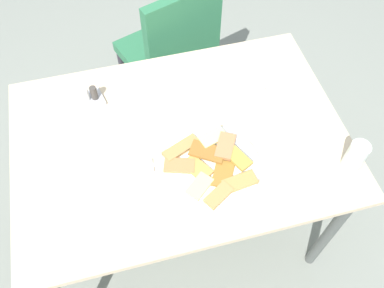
# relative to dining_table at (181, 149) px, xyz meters

# --- Properties ---
(ground_plane) EXTENTS (6.00, 6.00, 0.00)m
(ground_plane) POSITION_rel_dining_table_xyz_m (0.00, 0.00, -0.67)
(ground_plane) COLOR gray
(dining_table) EXTENTS (1.21, 0.85, 0.75)m
(dining_table) POSITION_rel_dining_table_xyz_m (0.00, 0.00, 0.00)
(dining_table) COLOR beige
(dining_table) RESTS_ON ground_plane
(dining_chair) EXTENTS (0.54, 0.54, 0.89)m
(dining_chair) POSITION_rel_dining_table_xyz_m (0.13, 0.71, -0.17)
(dining_chair) COLOR #2D7149
(dining_chair) RESTS_ON ground_plane
(pide_platter) EXTENTS (0.34, 0.34, 0.04)m
(pide_platter) POSITION_rel_dining_table_xyz_m (0.07, -0.15, 0.09)
(pide_platter) COLOR white
(pide_platter) RESTS_ON dining_table
(salad_plate_greens) EXTENTS (0.22, 0.22, 0.06)m
(salad_plate_greens) POSITION_rel_dining_table_xyz_m (0.31, 0.17, 0.10)
(salad_plate_greens) COLOR white
(salad_plate_greens) RESTS_ON dining_table
(soda_can) EXTENTS (0.07, 0.07, 0.12)m
(soda_can) POSITION_rel_dining_table_xyz_m (0.55, -0.27, 0.14)
(soda_can) COLOR silver
(soda_can) RESTS_ON dining_table
(paper_napkin) EXTENTS (0.16, 0.16, 0.00)m
(paper_napkin) POSITION_rel_dining_table_xyz_m (-0.20, -0.08, 0.08)
(paper_napkin) COLOR white
(paper_napkin) RESTS_ON dining_table
(fork) EXTENTS (0.17, 0.04, 0.00)m
(fork) POSITION_rel_dining_table_xyz_m (-0.20, -0.10, 0.09)
(fork) COLOR silver
(fork) RESTS_ON paper_napkin
(spoon) EXTENTS (0.18, 0.04, 0.00)m
(spoon) POSITION_rel_dining_table_xyz_m (-0.20, -0.06, 0.09)
(spoon) COLOR silver
(spoon) RESTS_ON paper_napkin
(condiment_caddy) EXTENTS (0.11, 0.11, 0.07)m
(condiment_caddy) POSITION_rel_dining_table_xyz_m (-0.29, 0.26, 0.10)
(condiment_caddy) COLOR #B2B2B7
(condiment_caddy) RESTS_ON dining_table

